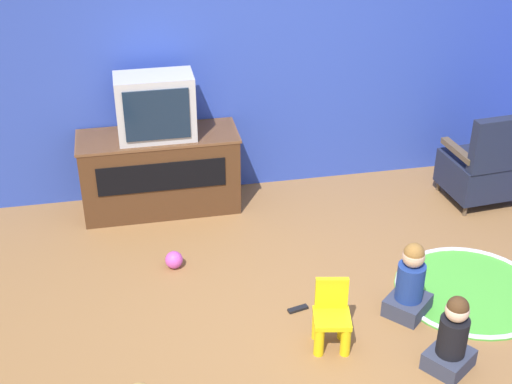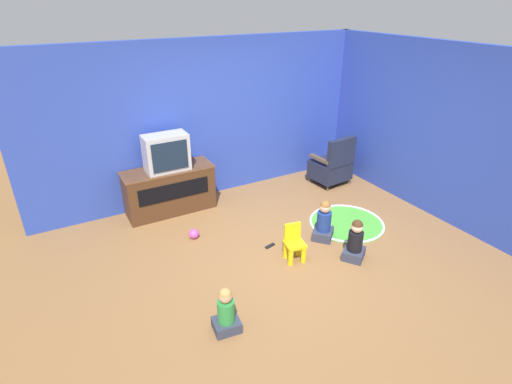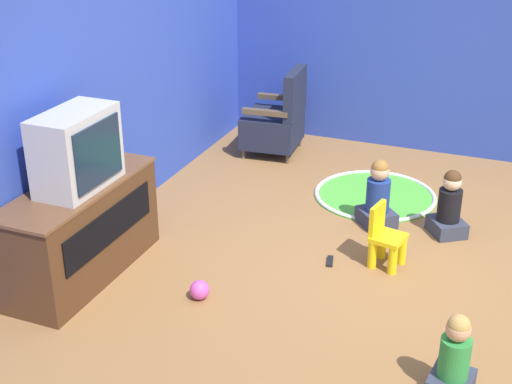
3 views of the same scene
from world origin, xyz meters
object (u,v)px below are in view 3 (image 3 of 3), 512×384
Objects in this scene: yellow_kid_chair at (385,241)px; child_watching_center at (454,360)px; child_watching_left at (378,197)px; toy_ball at (200,290)px; black_armchair at (277,121)px; child_watching_right at (449,207)px; tv_cabinet at (81,229)px; remote_control at (330,261)px; television at (77,150)px.

child_watching_center reaches higher than yellow_kid_chair.
toy_ball is (-1.57, 0.87, -0.18)m from child_watching_left.
black_armchair is at bearing 42.39° from child_watching_center.
yellow_kid_chair is (-1.87, -1.57, -0.14)m from black_armchair.
yellow_kid_chair is at bearing 116.91° from child_watching_right.
yellow_kid_chair is (0.96, -2.01, -0.16)m from tv_cabinet.
yellow_kid_chair is 3.09× the size of remote_control.
child_watching_center reaches higher than remote_control.
black_armchair is 1.84m from child_watching_left.
black_armchair is 1.73× the size of child_watching_center.
television reaches higher than tv_cabinet.
tv_cabinet is 2.82× the size of yellow_kid_chair.
television reaches higher than yellow_kid_chair.
child_watching_center is 3.33× the size of remote_control.
tv_cabinet is at bearing 89.42° from child_watching_left.
black_armchair is at bearing 23.49° from child_watching_right.
black_armchair reaches higher than child_watching_center.
tv_cabinet is at bearing 89.58° from child_watching_right.
child_watching_right is at bearing -55.38° from tv_cabinet.
television is at bearing 90.06° from child_watching_right.
television is 1.14× the size of child_watching_right.
black_armchair is (2.82, -0.41, -0.64)m from television.
black_armchair reaches higher than child_watching_right.
remote_control is at bearing -62.35° from television.
toy_ball is (0.33, 1.76, -0.16)m from child_watching_center.
yellow_kid_chair is (0.96, -1.97, -0.78)m from television.
remote_control is at bearing 125.07° from child_watching_left.
child_watching_left is (1.59, -1.76, -0.73)m from television.
toy_ball is (-0.95, 1.08, -0.13)m from yellow_kid_chair.
television is 2.92m from black_armchair.
remote_control is (0.83, -1.63, -0.36)m from tv_cabinet.
tv_cabinet reaches higher than child_watching_center.
tv_cabinet is 2.43× the size of child_watching_right.
television is 2.48m from child_watching_left.
child_watching_right is at bearing 15.91° from child_watching_center.
child_watching_left is at bearing -26.43° from remote_control.
child_watching_center is (-1.28, -0.68, 0.02)m from yellow_kid_chair.
remote_control is at bearing -40.46° from toy_ball.
tv_cabinet is 2.62× the size of child_watching_center.
child_watching_right is (1.96, 0.31, 0.02)m from child_watching_center.
child_watching_center is (-0.32, -2.69, -0.14)m from tv_cabinet.
tv_cabinet reaches higher than toy_ball.
child_watching_left reaches higher than child_watching_right.
tv_cabinet is 2.71m from child_watching_center.
black_armchair is 5.75× the size of remote_control.
black_armchair is 3.86m from child_watching_center.
child_watching_left is 2.10m from child_watching_center.
tv_cabinet is at bearing 103.62° from remote_control.
black_armchair reaches higher than remote_control.
tv_cabinet is 2.24m from yellow_kid_chair.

